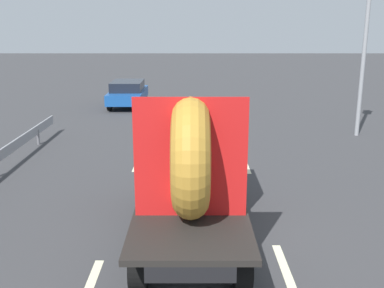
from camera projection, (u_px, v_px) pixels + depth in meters
The scene contains 7 objects.
ground_plane at pixel (210, 229), 9.82m from camera, with size 120.00×120.00×0.00m, color #38383A.
flatbed_truck at pixel (192, 158), 9.52m from camera, with size 2.02×5.49×3.11m.
distant_sedan at pixel (129, 93), 24.26m from camera, with size 1.75×4.09×1.33m.
traffic_light at pixel (368, 29), 16.99m from camera, with size 0.42×0.36×6.28m.
lane_dash_left_far at pixel (140, 161), 14.67m from camera, with size 2.25×0.16×0.01m, color beige.
lane_dash_right_near at pixel (291, 281), 7.81m from camera, with size 2.61×0.16×0.01m, color beige.
lane_dash_right_far at pixel (245, 160), 14.79m from camera, with size 2.87×0.16×0.01m, color beige.
Camera 1 is at (-0.37, -9.03, 4.25)m, focal length 42.92 mm.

